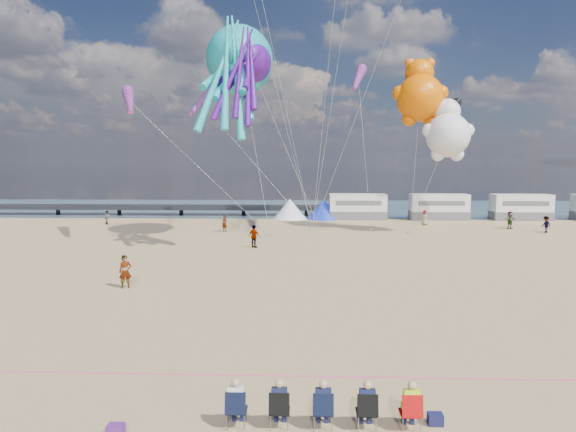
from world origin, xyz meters
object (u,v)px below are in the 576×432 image
object	(u,v)px
sandbag_c	(410,233)
beachgoer_0	(425,218)
sandbag_e	(312,231)
windsock_left	(129,101)
motorhome_0	(358,207)
kite_panda	(448,135)
sandbag_b	(320,229)
beachgoer_1	(107,217)
windsock_mid	(358,78)
sandbag_a	(270,235)
beachgoer_5	(225,223)
sandbag_d	(371,229)
standing_person	(125,272)
beachgoer_4	(510,220)
tent_white	(290,209)
kite_octopus_teal	(240,60)
cooler_navy	(435,419)
windsock_right	(201,102)
tent_blue	(324,209)
spectator_row	(323,403)
kite_teddy_orange	(420,98)
motorhome_1	(439,207)
beachgoer_3	(254,236)
beachgoer_2	(546,224)
motorhome_2	(521,207)
cooler_purple	(116,431)
kite_octopus_purple	(249,62)

from	to	relation	value
sandbag_c	beachgoer_0	bearing A→B (deg)	66.39
sandbag_e	windsock_left	xyz separation A→B (m)	(-15.21, -6.83, 11.62)
motorhome_0	kite_panda	xyz separation A→B (m)	(6.80, -12.98, 7.66)
sandbag_b	beachgoer_1	bearing A→B (deg)	169.56
sandbag_b	windsock_mid	size ratio (longest dim) A/B	0.08
sandbag_c	sandbag_a	bearing A→B (deg)	-169.76
beachgoer_5	sandbag_e	size ratio (longest dim) A/B	3.28
beachgoer_0	sandbag_d	xyz separation A→B (m)	(-6.29, -4.35, -0.69)
sandbag_c	kite_panda	xyz separation A→B (m)	(3.07, -0.77, 9.05)
kite_panda	standing_person	bearing A→B (deg)	-156.87
motorhome_0	sandbag_b	xyz separation A→B (m)	(-4.70, -10.14, -1.39)
beachgoer_4	sandbag_d	distance (m)	14.25
tent_white	kite_octopus_teal	bearing A→B (deg)	-102.35
motorhome_0	cooler_navy	bearing A→B (deg)	-93.22
kite_panda	windsock_mid	size ratio (longest dim) A/B	1.06
sandbag_a	sandbag_b	xyz separation A→B (m)	(4.65, 4.44, 0.00)
standing_person	windsock_right	bearing A→B (deg)	60.91
tent_blue	spectator_row	size ratio (longest dim) A/B	0.66
beachgoer_0	sandbag_e	xyz separation A→B (m)	(-12.11, -5.69, -0.69)
sandbag_b	tent_blue	bearing A→B (deg)	86.05
sandbag_a	tent_white	bearing A→B (deg)	84.73
beachgoer_1	kite_teddy_orange	distance (m)	34.74
motorhome_1	spectator_row	size ratio (longest dim) A/B	1.08
tent_blue	beachgoer_0	size ratio (longest dim) A/B	2.50
motorhome_1	beachgoer_3	size ratio (longest dim) A/B	3.69
kite_teddy_orange	beachgoer_0	bearing A→B (deg)	49.45
beachgoer_2	sandbag_b	distance (m)	21.57
spectator_row	beachgoer_1	size ratio (longest dim) A/B	4.12
cooler_navy	standing_person	size ratio (longest dim) A/B	0.21
standing_person	motorhome_2	bearing A→B (deg)	18.57
motorhome_1	cooler_purple	world-z (taller)	motorhome_1
standing_person	kite_teddy_orange	bearing A→B (deg)	21.94
windsock_left	motorhome_0	bearing A→B (deg)	20.47
spectator_row	sandbag_e	bearing A→B (deg)	89.79
beachgoer_0	kite_panda	size ratio (longest dim) A/B	0.23
standing_person	cooler_navy	bearing A→B (deg)	-72.74
tent_blue	beachgoer_3	world-z (taller)	tent_blue
kite_panda	sandbag_d	bearing A→B (deg)	134.30
beachgoer_4	beachgoer_5	size ratio (longest dim) A/B	1.10
sandbag_d	windsock_right	distance (m)	20.55
cooler_navy	beachgoer_0	distance (m)	43.35
sandbag_d	kite_octopus_purple	size ratio (longest dim) A/B	0.05
sandbag_c	kite_octopus_purple	bearing A→B (deg)	-158.48
sandbag_b	sandbag_d	distance (m)	5.07
motorhome_2	kite_octopus_purple	world-z (taller)	kite_octopus_purple
beachgoer_0	spectator_row	bearing A→B (deg)	-131.83
kite_octopus_purple	sandbag_a	bearing A→B (deg)	89.37
spectator_row	standing_person	size ratio (longest dim) A/B	3.43
beachgoer_3	kite_octopus_purple	world-z (taller)	kite_octopus_purple
motorhome_0	kite_panda	world-z (taller)	kite_panda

